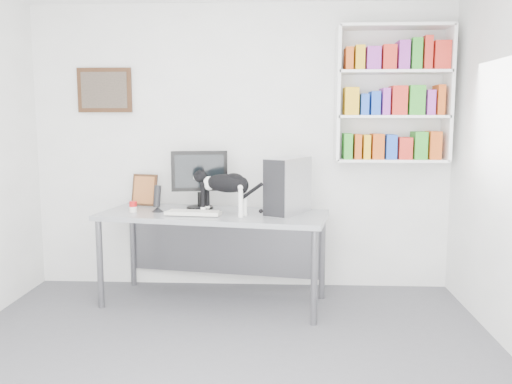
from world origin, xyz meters
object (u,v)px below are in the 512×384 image
(desk, at_px, (214,258))
(leaning_print, at_px, (144,189))
(pc_tower, at_px, (288,186))
(monitor, at_px, (199,179))
(soup_can, at_px, (133,207))
(bookshelf, at_px, (393,94))
(cat, at_px, (225,194))
(speaker, at_px, (157,198))
(keyboard, at_px, (193,213))

(desk, xyz_separation_m, leaning_print, (-0.70, 0.36, 0.56))
(desk, relative_size, pc_tower, 4.04)
(monitor, height_order, pc_tower, monitor)
(soup_can, bearing_deg, pc_tower, 0.85)
(leaning_print, bearing_deg, bookshelf, 15.45)
(leaning_print, bearing_deg, soup_can, -77.11)
(pc_tower, distance_m, cat, 0.55)
(bookshelf, bearing_deg, monitor, -173.09)
(speaker, relative_size, soup_can, 2.53)
(bookshelf, distance_m, desk, 2.19)
(pc_tower, height_order, speaker, pc_tower)
(monitor, bearing_deg, keyboard, -101.84)
(keyboard, bearing_deg, leaning_print, 144.25)
(soup_can, bearing_deg, bookshelf, 10.53)
(monitor, height_order, keyboard, monitor)
(soup_can, bearing_deg, cat, -6.57)
(pc_tower, bearing_deg, keyboard, -142.00)
(soup_can, distance_m, cat, 0.84)
(desk, relative_size, leaning_print, 6.39)
(keyboard, bearing_deg, desk, 43.00)
(speaker, xyz_separation_m, leaning_print, (-0.20, 0.34, 0.03))
(bookshelf, relative_size, speaker, 5.07)
(pc_tower, bearing_deg, monitor, -164.86)
(speaker, bearing_deg, pc_tower, 21.81)
(bookshelf, height_order, speaker, bookshelf)
(leaning_print, bearing_deg, keyboard, -27.50)
(speaker, height_order, soup_can, speaker)
(speaker, height_order, cat, cat)
(bookshelf, height_order, leaning_print, bookshelf)
(keyboard, distance_m, speaker, 0.39)
(keyboard, xyz_separation_m, leaning_print, (-0.54, 0.48, 0.14))
(leaning_print, bearing_deg, speaker, -45.25)
(leaning_print, distance_m, cat, 0.94)
(monitor, bearing_deg, speaker, -163.53)
(keyboard, relative_size, leaning_print, 1.52)
(cat, bearing_deg, soup_can, -162.52)
(monitor, bearing_deg, pc_tower, -24.67)
(cat, bearing_deg, monitor, 154.52)
(soup_can, xyz_separation_m, cat, (0.82, -0.09, 0.14))
(monitor, relative_size, pc_tower, 1.11)
(desk, xyz_separation_m, pc_tower, (0.65, 0.01, 0.65))
(leaning_print, relative_size, soup_can, 3.17)
(monitor, relative_size, keyboard, 1.15)
(leaning_print, bearing_deg, pc_tower, -0.62)
(desk, distance_m, soup_can, 0.84)
(desk, bearing_deg, soup_can, -169.62)
(desk, xyz_separation_m, cat, (0.12, -0.10, 0.59))
(desk, bearing_deg, keyboard, -133.23)
(bookshelf, relative_size, keyboard, 2.66)
(monitor, distance_m, pc_tower, 0.82)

